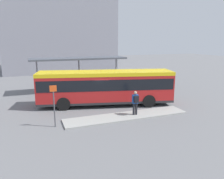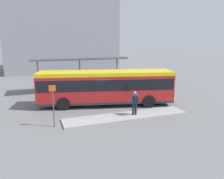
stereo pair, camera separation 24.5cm
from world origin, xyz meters
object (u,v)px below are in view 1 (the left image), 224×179
object	(u,v)px
bicycle_black	(163,83)
platform_sign	(54,104)
city_bus	(106,85)
pedestrian_waiting	(135,101)
bicycle_orange	(160,83)
bicycle_blue	(168,84)

from	to	relation	value
bicycle_black	platform_sign	bearing A→B (deg)	-61.80
city_bus	platform_sign	bearing A→B (deg)	-129.35
bicycle_black	platform_sign	distance (m)	16.66
city_bus	bicycle_black	size ratio (longest dim) A/B	6.84
pedestrian_waiting	platform_sign	world-z (taller)	platform_sign
bicycle_black	bicycle_orange	world-z (taller)	bicycle_black
bicycle_blue	bicycle_black	xyz separation A→B (m)	(-0.25, 0.70, 0.04)
city_bus	bicycle_orange	size ratio (longest dim) A/B	7.68
pedestrian_waiting	bicycle_orange	bearing A→B (deg)	-35.26
bicycle_blue	bicycle_black	world-z (taller)	bicycle_black
pedestrian_waiting	bicycle_black	bearing A→B (deg)	-37.69
bicycle_orange	platform_sign	bearing A→B (deg)	129.37
city_bus	bicycle_blue	distance (m)	10.65
bicycle_black	city_bus	bearing A→B (deg)	-64.67
bicycle_blue	city_bus	bearing A→B (deg)	-63.26
bicycle_black	platform_sign	xyz separation A→B (m)	(-14.10, -8.78, 1.19)
bicycle_black	bicycle_orange	distance (m)	0.70
city_bus	platform_sign	distance (m)	6.00
city_bus	bicycle_orange	distance (m)	11.04
city_bus	pedestrian_waiting	size ratio (longest dim) A/B	6.50
city_bus	platform_sign	size ratio (longest dim) A/B	4.21
pedestrian_waiting	bicycle_orange	size ratio (longest dim) A/B	1.18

